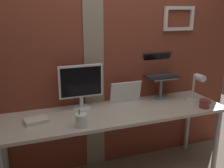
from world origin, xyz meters
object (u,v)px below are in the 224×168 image
desk_lamp (197,85)px  pen_cup (81,120)px  whiteboard_panel (126,92)px  coffee_mug (204,104)px  laptop (158,69)px  monitor (81,84)px

desk_lamp → pen_cup: bearing=-172.9°
whiteboard_panel → coffee_mug: bearing=-32.5°
whiteboard_panel → desk_lamp: 0.75m
laptop → coffee_mug: (0.26, -0.48, -0.27)m
monitor → coffee_mug: (1.16, -0.40, -0.22)m
whiteboard_panel → pen_cup: bearing=-143.8°
laptop → pen_cup: laptop is taller
laptop → coffee_mug: size_ratio=2.65×
desk_lamp → coffee_mug: 0.22m
laptop → pen_cup: 1.14m
monitor → laptop: (0.90, 0.07, 0.06)m
whiteboard_panel → desk_lamp: (0.69, -0.27, 0.08)m
coffee_mug → laptop: bearing=118.9°
laptop → whiteboard_panel: size_ratio=1.04×
laptop → whiteboard_panel: laptop is taller
pen_cup → coffee_mug: bearing=-0.0°
whiteboard_panel → desk_lamp: size_ratio=1.07×
pen_cup → coffee_mug: pen_cup is taller
monitor → pen_cup: monitor is taller
laptop → desk_lamp: laptop is taller
pen_cup → coffee_mug: size_ratio=1.19×
laptop → desk_lamp: (0.28, -0.32, -0.12)m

